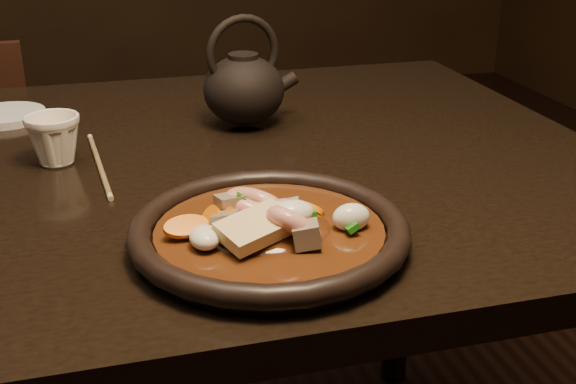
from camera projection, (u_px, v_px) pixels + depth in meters
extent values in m
cube|color=black|center=(28.00, 187.00, 0.96)|extent=(1.60, 0.90, 0.04)
cylinder|color=black|center=(402.00, 246.00, 1.61)|extent=(0.06, 0.06, 0.71)
cylinder|color=black|center=(40.00, 247.00, 1.96)|extent=(0.03, 0.03, 0.37)
cylinder|color=black|center=(46.00, 304.00, 1.70)|extent=(0.03, 0.03, 0.37)
cylinder|color=black|center=(270.00, 240.00, 0.76)|extent=(0.27, 0.27, 0.01)
torus|color=black|center=(269.00, 229.00, 0.75)|extent=(0.30, 0.30, 0.03)
cylinder|color=#3D1C0B|center=(270.00, 233.00, 0.75)|extent=(0.24, 0.24, 0.01)
ellipsoid|color=#3D1C0B|center=(270.00, 233.00, 0.75)|extent=(0.13, 0.13, 0.04)
torus|color=#D89988|center=(294.00, 226.00, 0.73)|extent=(0.08, 0.08, 0.06)
torus|color=#D89988|center=(270.00, 223.00, 0.76)|extent=(0.06, 0.06, 0.05)
torus|color=#D89988|center=(255.00, 205.00, 0.79)|extent=(0.07, 0.07, 0.04)
cube|color=gray|center=(289.00, 214.00, 0.77)|extent=(0.04, 0.04, 0.04)
cube|color=gray|center=(245.00, 229.00, 0.73)|extent=(0.04, 0.04, 0.03)
cube|color=gray|center=(227.00, 224.00, 0.74)|extent=(0.04, 0.04, 0.03)
cube|color=gray|center=(274.00, 221.00, 0.75)|extent=(0.03, 0.03, 0.03)
cube|color=gray|center=(306.00, 235.00, 0.71)|extent=(0.03, 0.03, 0.03)
cube|color=gray|center=(229.00, 206.00, 0.78)|extent=(0.03, 0.03, 0.03)
cylinder|color=#DA6306|center=(186.00, 226.00, 0.73)|extent=(0.05, 0.05, 0.03)
cylinder|color=#DA6306|center=(211.00, 219.00, 0.75)|extent=(0.04, 0.05, 0.04)
cylinder|color=#DA6306|center=(305.00, 208.00, 0.79)|extent=(0.06, 0.06, 0.04)
cylinder|color=#DA6306|center=(234.00, 226.00, 0.74)|extent=(0.06, 0.06, 0.04)
cylinder|color=#DA6306|center=(235.00, 220.00, 0.75)|extent=(0.04, 0.05, 0.04)
cylinder|color=#DA6306|center=(268.00, 220.00, 0.75)|extent=(0.05, 0.05, 0.04)
cube|color=#1D6613|center=(280.00, 213.00, 0.76)|extent=(0.04, 0.02, 0.02)
cube|color=#1D6613|center=(275.00, 226.00, 0.75)|extent=(0.04, 0.04, 0.02)
cube|color=#1D6613|center=(347.00, 224.00, 0.75)|extent=(0.01, 0.04, 0.02)
cube|color=#1D6613|center=(254.00, 226.00, 0.75)|extent=(0.04, 0.03, 0.03)
cube|color=#1D6613|center=(296.00, 217.00, 0.75)|extent=(0.04, 0.01, 0.01)
cube|color=#1D6613|center=(253.00, 205.00, 0.78)|extent=(0.04, 0.02, 0.03)
ellipsoid|color=beige|center=(205.00, 237.00, 0.71)|extent=(0.03, 0.04, 0.02)
ellipsoid|color=beige|center=(351.00, 217.00, 0.75)|extent=(0.04, 0.03, 0.03)
ellipsoid|color=beige|center=(265.00, 229.00, 0.75)|extent=(0.04, 0.03, 0.03)
ellipsoid|color=beige|center=(292.00, 213.00, 0.75)|extent=(0.05, 0.03, 0.03)
ellipsoid|color=beige|center=(261.00, 227.00, 0.75)|extent=(0.04, 0.04, 0.03)
ellipsoid|color=beige|center=(273.00, 212.00, 0.75)|extent=(0.04, 0.03, 0.02)
cube|color=#E2C587|center=(256.00, 227.00, 0.71)|extent=(0.09, 0.07, 0.03)
cylinder|color=silver|center=(6.00, 116.00, 1.16)|extent=(0.12, 0.12, 0.01)
imported|color=#F1E5D0|center=(54.00, 138.00, 0.96)|extent=(0.09, 0.08, 0.07)
cylinder|color=tan|center=(100.00, 166.00, 0.96)|extent=(0.03, 0.23, 0.01)
cylinder|color=tan|center=(99.00, 163.00, 0.97)|extent=(0.03, 0.23, 0.01)
ellipsoid|color=black|center=(244.00, 90.00, 1.11)|extent=(0.12, 0.12, 0.11)
cylinder|color=black|center=(243.00, 60.00, 1.09)|extent=(0.05, 0.05, 0.02)
cylinder|color=black|center=(281.00, 86.00, 1.13)|extent=(0.06, 0.03, 0.04)
torus|color=black|center=(243.00, 53.00, 1.08)|extent=(0.12, 0.03, 0.12)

